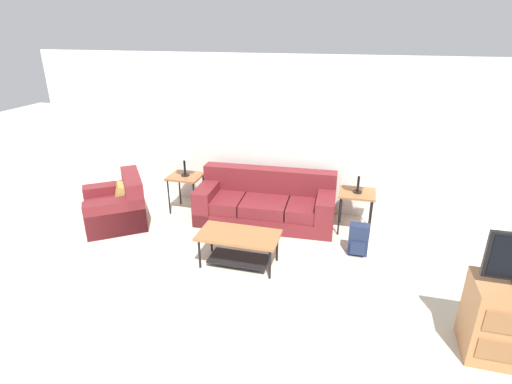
# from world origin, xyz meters

# --- Properties ---
(wall_back) EXTENTS (9.07, 0.06, 2.60)m
(wall_back) POSITION_xyz_m (0.00, 4.33, 1.30)
(wall_back) COLOR silver
(wall_back) RESTS_ON ground_plane
(couch) EXTENTS (2.25, 1.02, 0.82)m
(couch) POSITION_xyz_m (-0.18, 3.75, 0.30)
(couch) COLOR maroon
(couch) RESTS_ON ground_plane
(armchair) EXTENTS (1.31, 1.33, 0.80)m
(armchair) POSITION_xyz_m (-2.48, 3.03, 0.29)
(armchair) COLOR maroon
(armchair) RESTS_ON ground_plane
(coffee_table) EXTENTS (1.08, 0.56, 0.46)m
(coffee_table) POSITION_xyz_m (-0.22, 2.37, 0.34)
(coffee_table) COLOR #935B33
(coffee_table) RESTS_ON ground_plane
(side_table_left) EXTENTS (0.54, 0.50, 0.65)m
(side_table_left) POSITION_xyz_m (-1.60, 3.77, 0.58)
(side_table_left) COLOR #935B33
(side_table_left) RESTS_ON ground_plane
(side_table_right) EXTENTS (0.54, 0.50, 0.65)m
(side_table_right) POSITION_xyz_m (1.25, 3.77, 0.58)
(side_table_right) COLOR #935B33
(side_table_right) RESTS_ON ground_plane
(table_lamp_left) EXTENTS (0.33, 0.33, 0.54)m
(table_lamp_left) POSITION_xyz_m (-1.60, 3.77, 1.07)
(table_lamp_left) COLOR black
(table_lamp_left) RESTS_ON side_table_left
(table_lamp_right) EXTENTS (0.33, 0.33, 0.54)m
(table_lamp_right) POSITION_xyz_m (1.25, 3.77, 1.07)
(table_lamp_right) COLOR black
(table_lamp_right) RESTS_ON side_table_right
(backpack) EXTENTS (0.27, 0.24, 0.46)m
(backpack) POSITION_xyz_m (1.32, 3.06, 0.22)
(backpack) COLOR #1E2847
(backpack) RESTS_ON ground_plane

